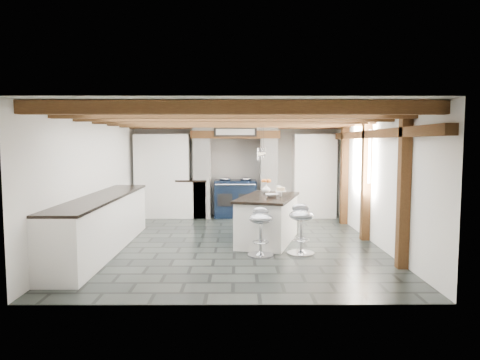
{
  "coord_description": "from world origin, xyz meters",
  "views": [
    {
      "loc": [
        0.06,
        -7.62,
        1.8
      ],
      "look_at": [
        0.1,
        0.4,
        1.1
      ],
      "focal_mm": 32.0,
      "sensor_mm": 36.0,
      "label": 1
    }
  ],
  "objects_px": {
    "kitchen_island": "(268,219)",
    "bar_stool_far": "(261,226)",
    "bar_stool_near": "(301,223)",
    "range_cooker": "(235,198)"
  },
  "relations": [
    {
      "from": "kitchen_island",
      "to": "bar_stool_near",
      "type": "height_order",
      "value": "kitchen_island"
    },
    {
      "from": "range_cooker",
      "to": "bar_stool_far",
      "type": "relative_size",
      "value": 1.29
    },
    {
      "from": "bar_stool_far",
      "to": "bar_stool_near",
      "type": "bearing_deg",
      "value": 24.76
    },
    {
      "from": "range_cooker",
      "to": "bar_stool_far",
      "type": "distance_m",
      "value": 3.63
    },
    {
      "from": "kitchen_island",
      "to": "range_cooker",
      "type": "bearing_deg",
      "value": 119.68
    },
    {
      "from": "kitchen_island",
      "to": "bar_stool_far",
      "type": "relative_size",
      "value": 2.42
    },
    {
      "from": "kitchen_island",
      "to": "bar_stool_near",
      "type": "bearing_deg",
      "value": -44.32
    },
    {
      "from": "kitchen_island",
      "to": "bar_stool_far",
      "type": "xyz_separation_m",
      "value": [
        -0.18,
        -0.97,
        0.05
      ]
    },
    {
      "from": "kitchen_island",
      "to": "bar_stool_near",
      "type": "distance_m",
      "value": 0.99
    },
    {
      "from": "range_cooker",
      "to": "kitchen_island",
      "type": "relative_size",
      "value": 0.53
    }
  ]
}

